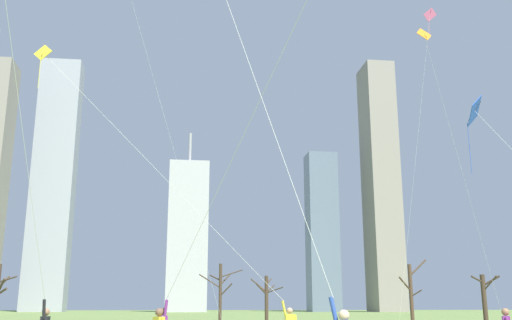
{
  "coord_description": "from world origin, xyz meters",
  "views": [
    {
      "loc": [
        -2.51,
        -14.12,
        1.7
      ],
      "look_at": [
        0.0,
        6.0,
        6.75
      ],
      "focal_mm": 41.04,
      "sensor_mm": 36.0,
      "label": 1
    }
  ],
  "objects_px": {
    "kite_flyer_midfield_center_green": "(207,232)",
    "bare_tree_center": "(266,298)",
    "kite_flyer_midfield_right_yellow": "(259,293)",
    "distant_kite_high_overhead_orange": "(433,67)",
    "bare_tree_leftmost": "(411,291)",
    "bare_tree_left_of_center": "(220,291)",
    "distant_kite_low_near_trees_pink": "(428,39)",
    "kite_flyer_foreground_left_white": "(31,227)",
    "bare_tree_right_of_center": "(485,297)",
    "kite_flyer_midfield_left_teal": "(293,198)"
  },
  "relations": [
    {
      "from": "kite_flyer_midfield_center_green",
      "to": "distant_kite_high_overhead_orange",
      "type": "height_order",
      "value": "distant_kite_high_overhead_orange"
    },
    {
      "from": "kite_flyer_midfield_left_teal",
      "to": "distant_kite_low_near_trees_pink",
      "type": "height_order",
      "value": "distant_kite_low_near_trees_pink"
    },
    {
      "from": "distant_kite_low_near_trees_pink",
      "to": "bare_tree_left_of_center",
      "type": "height_order",
      "value": "distant_kite_low_near_trees_pink"
    },
    {
      "from": "kite_flyer_foreground_left_white",
      "to": "kite_flyer_midfield_right_yellow",
      "type": "bearing_deg",
      "value": 38.04
    },
    {
      "from": "kite_flyer_midfield_center_green",
      "to": "distant_kite_low_near_trees_pink",
      "type": "xyz_separation_m",
      "value": [
        17.24,
        22.31,
        17.53
      ]
    },
    {
      "from": "kite_flyer_foreground_left_white",
      "to": "bare_tree_left_of_center",
      "type": "relative_size",
      "value": 3.63
    },
    {
      "from": "distant_kite_low_near_trees_pink",
      "to": "bare_tree_leftmost",
      "type": "height_order",
      "value": "distant_kite_low_near_trees_pink"
    },
    {
      "from": "kite_flyer_foreground_left_white",
      "to": "kite_flyer_midfield_right_yellow",
      "type": "height_order",
      "value": "kite_flyer_foreground_left_white"
    },
    {
      "from": "kite_flyer_foreground_left_white",
      "to": "kite_flyer_midfield_center_green",
      "type": "height_order",
      "value": "kite_flyer_foreground_left_white"
    },
    {
      "from": "kite_flyer_midfield_center_green",
      "to": "bare_tree_center",
      "type": "xyz_separation_m",
      "value": [
        6.88,
        36.62,
        -1.34
      ]
    },
    {
      "from": "kite_flyer_midfield_center_green",
      "to": "bare_tree_right_of_center",
      "type": "xyz_separation_m",
      "value": [
        26.59,
        34.89,
        -1.25
      ]
    },
    {
      "from": "distant_kite_high_overhead_orange",
      "to": "bare_tree_right_of_center",
      "type": "height_order",
      "value": "distant_kite_high_overhead_orange"
    },
    {
      "from": "kite_flyer_midfield_center_green",
      "to": "bare_tree_center",
      "type": "relative_size",
      "value": 3.78
    },
    {
      "from": "kite_flyer_foreground_left_white",
      "to": "bare_tree_leftmost",
      "type": "bearing_deg",
      "value": 55.39
    },
    {
      "from": "kite_flyer_midfield_center_green",
      "to": "distant_kite_low_near_trees_pink",
      "type": "bearing_deg",
      "value": 52.31
    },
    {
      "from": "distant_kite_low_near_trees_pink",
      "to": "bare_tree_left_of_center",
      "type": "relative_size",
      "value": 4.67
    },
    {
      "from": "kite_flyer_midfield_right_yellow",
      "to": "bare_tree_center",
      "type": "bearing_deg",
      "value": 81.42
    },
    {
      "from": "kite_flyer_midfield_left_teal",
      "to": "bare_tree_right_of_center",
      "type": "bearing_deg",
      "value": 57.35
    },
    {
      "from": "kite_flyer_foreground_left_white",
      "to": "bare_tree_leftmost",
      "type": "distance_m",
      "value": 44.17
    },
    {
      "from": "bare_tree_center",
      "to": "bare_tree_left_of_center",
      "type": "xyz_separation_m",
      "value": [
        -4.3,
        -2.82,
        0.48
      ]
    },
    {
      "from": "kite_flyer_midfield_center_green",
      "to": "bare_tree_center",
      "type": "distance_m",
      "value": 37.29
    },
    {
      "from": "bare_tree_leftmost",
      "to": "kite_flyer_midfield_left_teal",
      "type": "bearing_deg",
      "value": -114.76
    },
    {
      "from": "kite_flyer_midfield_right_yellow",
      "to": "distant_kite_low_near_trees_pink",
      "type": "relative_size",
      "value": 0.5
    },
    {
      "from": "kite_flyer_midfield_right_yellow",
      "to": "distant_kite_high_overhead_orange",
      "type": "relative_size",
      "value": 0.7
    },
    {
      "from": "kite_flyer_midfield_right_yellow",
      "to": "bare_tree_leftmost",
      "type": "xyz_separation_m",
      "value": [
        18.13,
        30.91,
        0.78
      ]
    },
    {
      "from": "kite_flyer_midfield_left_teal",
      "to": "bare_tree_leftmost",
      "type": "relative_size",
      "value": 3.5
    },
    {
      "from": "kite_flyer_foreground_left_white",
      "to": "bare_tree_center",
      "type": "xyz_separation_m",
      "value": [
        11.65,
        36.58,
        -1.41
      ]
    },
    {
      "from": "kite_flyer_foreground_left_white",
      "to": "distant_kite_high_overhead_orange",
      "type": "height_order",
      "value": "kite_flyer_foreground_left_white"
    },
    {
      "from": "bare_tree_leftmost",
      "to": "kite_flyer_midfield_right_yellow",
      "type": "bearing_deg",
      "value": -120.4
    },
    {
      "from": "bare_tree_leftmost",
      "to": "bare_tree_left_of_center",
      "type": "height_order",
      "value": "bare_tree_leftmost"
    },
    {
      "from": "bare_tree_leftmost",
      "to": "bare_tree_left_of_center",
      "type": "relative_size",
      "value": 1.15
    },
    {
      "from": "bare_tree_leftmost",
      "to": "distant_kite_high_overhead_orange",
      "type": "bearing_deg",
      "value": -107.16
    },
    {
      "from": "kite_flyer_midfield_left_teal",
      "to": "bare_tree_left_of_center",
      "type": "height_order",
      "value": "kite_flyer_midfield_left_teal"
    },
    {
      "from": "kite_flyer_midfield_right_yellow",
      "to": "bare_tree_leftmost",
      "type": "height_order",
      "value": "kite_flyer_midfield_right_yellow"
    },
    {
      "from": "kite_flyer_midfield_right_yellow",
      "to": "bare_tree_left_of_center",
      "type": "xyz_separation_m",
      "value": [
        0.4,
        28.32,
        0.67
      ]
    },
    {
      "from": "kite_flyer_midfield_center_green",
      "to": "kite_flyer_foreground_left_white",
      "type": "bearing_deg",
      "value": 179.49
    },
    {
      "from": "bare_tree_center",
      "to": "bare_tree_left_of_center",
      "type": "height_order",
      "value": "bare_tree_left_of_center"
    },
    {
      "from": "bare_tree_leftmost",
      "to": "bare_tree_left_of_center",
      "type": "bearing_deg",
      "value": -171.7
    },
    {
      "from": "distant_kite_high_overhead_orange",
      "to": "bare_tree_left_of_center",
      "type": "height_order",
      "value": "distant_kite_high_overhead_orange"
    },
    {
      "from": "distant_kite_low_near_trees_pink",
      "to": "bare_tree_left_of_center",
      "type": "distance_m",
      "value": 26.18
    },
    {
      "from": "distant_kite_high_overhead_orange",
      "to": "bare_tree_leftmost",
      "type": "relative_size",
      "value": 2.88
    },
    {
      "from": "kite_flyer_midfield_center_green",
      "to": "bare_tree_center",
      "type": "height_order",
      "value": "kite_flyer_midfield_center_green"
    },
    {
      "from": "distant_kite_high_overhead_orange",
      "to": "kite_flyer_midfield_left_teal",
      "type": "bearing_deg",
      "value": -124.12
    },
    {
      "from": "kite_flyer_foreground_left_white",
      "to": "distant_kite_low_near_trees_pink",
      "type": "bearing_deg",
      "value": 45.33
    },
    {
      "from": "bare_tree_leftmost",
      "to": "bare_tree_left_of_center",
      "type": "distance_m",
      "value": 17.92
    },
    {
      "from": "bare_tree_center",
      "to": "bare_tree_left_of_center",
      "type": "relative_size",
      "value": 0.83
    },
    {
      "from": "kite_flyer_midfield_right_yellow",
      "to": "distant_kite_low_near_trees_pink",
      "type": "bearing_deg",
      "value": 48.17
    },
    {
      "from": "kite_flyer_midfield_center_green",
      "to": "bare_tree_leftmost",
      "type": "relative_size",
      "value": 2.75
    },
    {
      "from": "bare_tree_right_of_center",
      "to": "bare_tree_center",
      "type": "xyz_separation_m",
      "value": [
        -19.71,
        1.73,
        -0.09
      ]
    },
    {
      "from": "distant_kite_high_overhead_orange",
      "to": "bare_tree_right_of_center",
      "type": "xyz_separation_m",
      "value": [
        13.58,
        22.14,
        -12.31
      ]
    }
  ]
}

